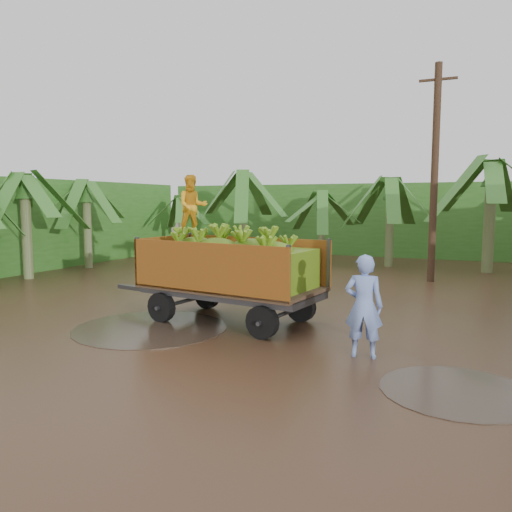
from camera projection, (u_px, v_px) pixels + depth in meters
The scene contains 7 objects.
ground at pixel (326, 328), 10.76m from camera, with size 100.00×100.00×0.00m, color black.
hedge_north at pixel (374, 219), 25.92m from camera, with size 22.00×3.00×3.60m, color #2D661E.
hedge_west at pixel (13, 225), 19.82m from camera, with size 3.00×18.00×3.60m, color #2D661E.
banana_trailer at pixel (230, 268), 11.20m from camera, with size 5.70×2.51×3.34m.
man_blue at pixel (364, 306), 8.66m from camera, with size 0.66×0.43×1.81m, color #7A96DF.
utility_pole at pixel (435, 173), 16.61m from camera, with size 1.20×0.24×7.23m.
banana_plants at pixel (270, 224), 18.61m from camera, with size 24.17×19.73×4.46m.
Camera 1 is at (2.87, -10.24, 2.72)m, focal length 35.00 mm.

